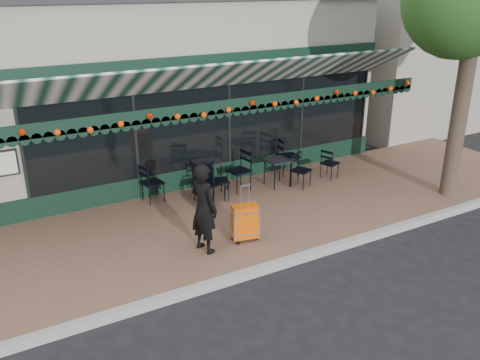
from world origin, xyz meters
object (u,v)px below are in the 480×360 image
cafe_table_a (278,162)px  chair_a_right (288,157)px  chair_solo (153,183)px  chair_b_front (213,183)px  chair_b_left (204,185)px  chair_a_extra (330,163)px  chair_b_right (219,181)px  woman (204,208)px  cafe_table_b (207,164)px  chair_a_left (239,171)px  chair_a_front (301,171)px  suitcase (245,222)px

cafe_table_a → chair_a_right: (0.68, 0.53, -0.12)m
chair_a_right → chair_solo: (-3.71, 0.08, -0.05)m
chair_b_front → chair_solo: size_ratio=1.01×
chair_b_left → chair_solo: (-0.99, 0.65, 0.02)m
chair_a_right → chair_b_left: chair_a_right is taller
chair_a_extra → chair_b_front: 3.30m
chair_a_extra → chair_b_right: bearing=67.4°
woman → chair_b_right: woman is taller
chair_b_front → chair_a_right: bearing=-2.5°
cafe_table_b → chair_a_left: size_ratio=0.75×
chair_a_front → chair_a_right: bearing=52.5°
chair_a_right → chair_a_extra: chair_a_right is taller
chair_b_front → woman: bearing=-137.3°
chair_b_right → chair_b_front: chair_b_front is taller
cafe_table_b → chair_b_left: 0.79m
chair_a_right → chair_b_left: bearing=114.6°
chair_a_left → chair_b_right: size_ratio=1.13×
woman → chair_a_front: woman is taller
chair_a_right → cafe_table_a: bearing=140.5°
chair_b_left → chair_solo: size_ratio=0.96×
chair_a_left → woman: bearing=-48.8°
woman → chair_a_front: (3.46, 1.70, -0.44)m
suitcase → cafe_table_a: (2.14, 2.10, 0.23)m
cafe_table_a → chair_b_right: bearing=-179.0°
chair_b_right → chair_a_left: bearing=-55.4°
cafe_table_a → chair_a_front: bearing=-38.0°
chair_a_left → chair_solo: (-2.05, 0.41, -0.05)m
cafe_table_a → suitcase: bearing=-135.6°
chair_a_left → chair_b_left: chair_a_left is taller
cafe_table_a → chair_b_left: chair_b_left is taller
cafe_table_b → chair_a_left: bearing=-30.7°
chair_a_front → chair_a_extra: 1.02m
suitcase → chair_a_extra: 4.07m
chair_a_right → chair_b_front: 2.58m
cafe_table_a → chair_a_right: bearing=37.7°
cafe_table_a → chair_b_left: (-2.04, -0.04, -0.18)m
chair_a_front → chair_solo: bearing=140.9°
cafe_table_b → chair_a_right: (2.32, -0.06, -0.18)m
suitcase → chair_b_front: 2.02m
chair_solo → suitcase: bearing=-169.9°
cafe_table_b → chair_b_right: chair_b_right is taller
cafe_table_b → cafe_table_a: bearing=-19.7°
chair_b_front → chair_solo: bearing=133.2°
suitcase → cafe_table_b: (0.50, 2.69, 0.28)m
chair_solo → chair_b_front: bearing=-128.5°
suitcase → chair_a_front: bearing=45.7°
chair_a_front → cafe_table_b: bearing=132.1°
suitcase → chair_a_extra: bearing=39.4°
chair_solo → chair_a_extra: bearing=-108.6°
chair_a_extra → chair_b_right: (-3.10, 0.19, 0.04)m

